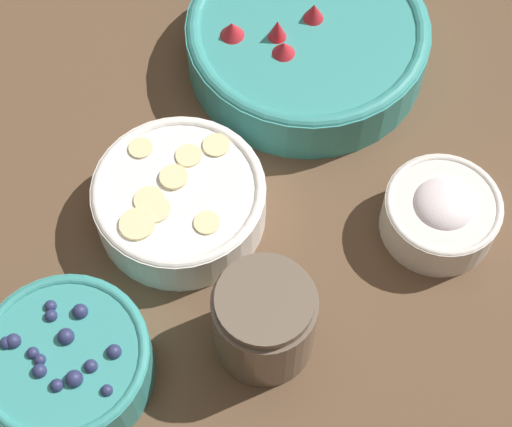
{
  "coord_description": "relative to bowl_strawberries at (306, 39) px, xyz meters",
  "views": [
    {
      "loc": [
        0.49,
        -0.09,
        0.76
      ],
      "look_at": [
        0.11,
        -0.01,
        0.04
      ],
      "focal_mm": 60.0,
      "sensor_mm": 36.0,
      "label": 1
    }
  ],
  "objects": [
    {
      "name": "bowl_cream",
      "position": [
        0.23,
        0.08,
        -0.01
      ],
      "size": [
        0.11,
        0.11,
        0.06
      ],
      "color": "silver",
      "rests_on": "ground_plane"
    },
    {
      "name": "ground_plane",
      "position": [
        0.1,
        -0.09,
        -0.04
      ],
      "size": [
        4.0,
        4.0,
        0.0
      ],
      "primitive_type": "plane",
      "color": "brown"
    },
    {
      "name": "bowl_bananas",
      "position": [
        0.17,
        -0.17,
        -0.0
      ],
      "size": [
        0.17,
        0.17,
        0.06
      ],
      "color": "white",
      "rests_on": "ground_plane"
    },
    {
      "name": "jar_chocolate",
      "position": [
        0.31,
        -0.11,
        0.01
      ],
      "size": [
        0.09,
        0.09,
        0.1
      ],
      "color": "brown",
      "rests_on": "ground_plane"
    },
    {
      "name": "bowl_strawberries",
      "position": [
        0.0,
        0.0,
        0.0
      ],
      "size": [
        0.26,
        0.26,
        0.08
      ],
      "color": "teal",
      "rests_on": "ground_plane"
    },
    {
      "name": "bowl_blueberries",
      "position": [
        0.31,
        -0.29,
        -0.0
      ],
      "size": [
        0.15,
        0.15,
        0.06
      ],
      "color": "teal",
      "rests_on": "ground_plane"
    }
  ]
}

